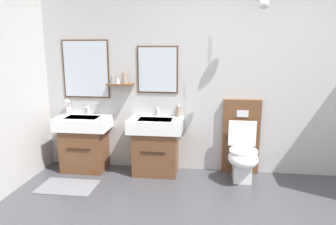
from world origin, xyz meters
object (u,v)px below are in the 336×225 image
Objects in this scene: soap_dispenser at (178,111)px; toilet at (242,150)px; vanity_sink_left at (85,141)px; vanity_sink_right at (156,144)px; toothbrush_cup at (69,110)px.

toilet is at bearing -11.52° from soap_dispenser.
toilet reaches higher than vanity_sink_left.
toilet is at bearing -0.25° from vanity_sink_left.
vanity_sink_right is at bearing 0.00° from vanity_sink_left.
soap_dispenser is (0.28, 0.16, 0.42)m from vanity_sink_right.
vanity_sink_left is 4.24× the size of soap_dispenser.
soap_dispenser is (1.27, 0.16, 0.42)m from vanity_sink_left.
toothbrush_cup reaches higher than vanity_sink_right.
toothbrush_cup is 1.54m from soap_dispenser.
vanity_sink_right is 1.33m from toothbrush_cup.
vanity_sink_left is 1.00× the size of vanity_sink_right.
toilet reaches higher than soap_dispenser.
soap_dispenser is at bearing 7.24° from vanity_sink_left.
vanity_sink_left is at bearing 179.75° from toilet.
vanity_sink_left and vanity_sink_right have the same top height.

